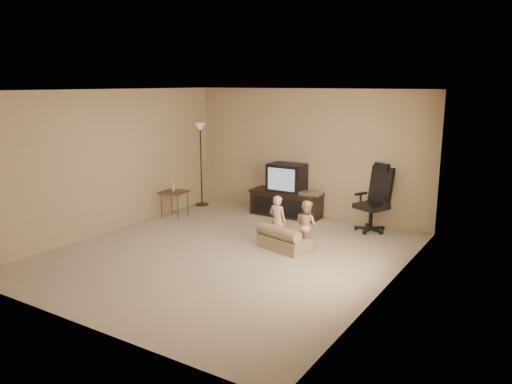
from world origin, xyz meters
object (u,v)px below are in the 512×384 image
Objects in this scene: toddler_right at (306,225)px; toddler_left at (278,221)px; floor_lamp at (201,146)px; child_sofa at (283,240)px; side_table at (174,192)px; office_chair at (374,207)px; tv_stand at (287,194)px.

toddler_left is at bearing 41.27° from toddler_right.
child_sofa is (2.93, -1.64, -1.13)m from floor_lamp.
toddler_left is 1.06× the size of toddler_right.
toddler_right is (3.10, -0.40, -0.10)m from side_table.
office_chair is at bearing -117.36° from toddler_left.
floor_lamp is at bearing -175.40° from tv_stand.
office_chair is 1.33× the size of child_sofa.
office_chair is 1.51× the size of toddler_right.
toddler_right is (3.24, -1.45, -0.89)m from floor_lamp.
child_sofa is (-0.87, -1.77, -0.27)m from office_chair.
side_table is at bearing 17.57° from toddler_right.
toddler_right is (1.26, -1.65, -0.03)m from tv_stand.
tv_stand is 2.09m from child_sofa.
toddler_right is at bearing 46.32° from child_sofa.
office_chair reaches higher than tv_stand.
toddler_left is at bearing -98.36° from office_chair.
side_table is at bearing -82.13° from floor_lamp.
child_sofa is (2.78, -0.60, -0.34)m from side_table.
child_sofa is 1.06× the size of toddler_left.
child_sofa is 0.30m from toddler_left.
tv_stand reaches higher than child_sofa.
toddler_right is at bearing -7.31° from side_table.
floor_lamp reaches higher than office_chair.
floor_lamp is (-1.99, -0.20, 0.86)m from tv_stand.
tv_stand is 1.73× the size of toddler_left.
floor_lamp is at bearing 97.87° from side_table.
office_chair is 1.73× the size of side_table.
toddler_right reaches higher than child_sofa.
toddler_left is at bearing 168.01° from child_sofa.
child_sofa is at bearing -12.09° from side_table.
toddler_left is (2.79, -1.58, -0.87)m from floor_lamp.
office_chair is at bearing 17.85° from side_table.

